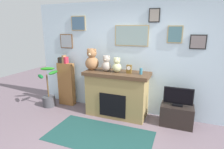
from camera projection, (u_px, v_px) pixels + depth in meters
back_wall at (136, 59)px, 4.24m from camera, size 5.20×0.15×2.60m
fireplace at (117, 93)px, 4.23m from camera, size 1.48×0.65×1.04m
bookshelf at (66, 83)px, 4.82m from camera, size 0.43×0.16×1.33m
potted_plant at (49, 94)px, 4.75m from camera, size 0.53×0.54×1.02m
tv_stand at (176, 115)px, 3.83m from camera, size 0.65×0.40×0.44m
television at (178, 97)px, 3.73m from camera, size 0.58×0.14×0.39m
area_rug at (99, 136)px, 3.48m from camera, size 2.00×1.04×0.01m
candle_jar at (141, 71)px, 3.88m from camera, size 0.06×0.06×0.13m
mantel_clock at (129, 69)px, 3.96m from camera, size 0.11×0.08×0.18m
teddy_bear_brown at (92, 60)px, 4.25m from camera, size 0.32×0.32×0.51m
teddy_bear_tan at (106, 64)px, 4.14m from camera, size 0.23×0.23×0.37m
teddy_bear_cream at (117, 66)px, 4.05m from camera, size 0.21×0.21×0.33m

